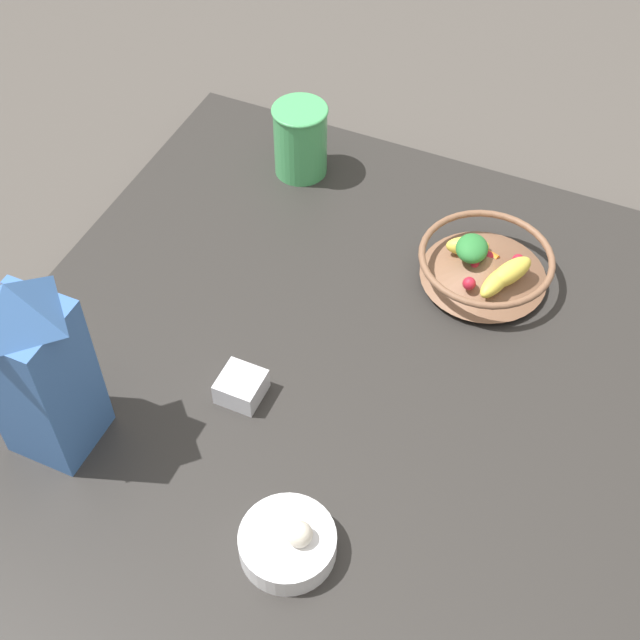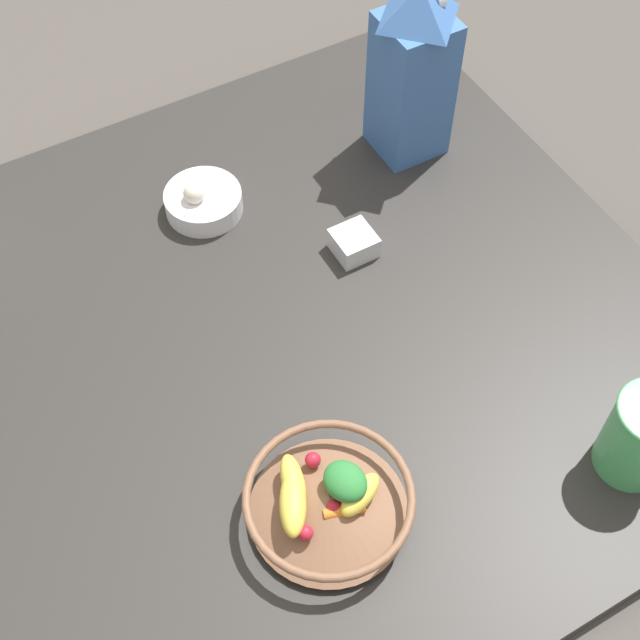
{
  "view_description": "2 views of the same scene",
  "coord_description": "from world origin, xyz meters",
  "px_view_note": "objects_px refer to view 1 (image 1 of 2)",
  "views": [
    {
      "loc": [
        0.66,
        0.24,
        0.98
      ],
      "look_at": [
        -0.0,
        -0.06,
        0.13
      ],
      "focal_mm": 50.0,
      "sensor_mm": 36.0,
      "label": 1
    },
    {
      "loc": [
        -0.6,
        0.3,
        0.99
      ],
      "look_at": [
        -0.03,
        -0.02,
        0.07
      ],
      "focal_mm": 50.0,
      "sensor_mm": 36.0,
      "label": 2
    }
  ],
  "objects_px": {
    "fruit_bowl": "(485,265)",
    "drinking_cup": "(300,139)",
    "garlic_bowl": "(288,543)",
    "spice_jar": "(241,387)",
    "milk_carton": "(36,366)"
  },
  "relations": [
    {
      "from": "fruit_bowl",
      "to": "spice_jar",
      "type": "bearing_deg",
      "value": -35.0
    },
    {
      "from": "drinking_cup",
      "to": "spice_jar",
      "type": "distance_m",
      "value": 0.46
    },
    {
      "from": "milk_carton",
      "to": "fruit_bowl",
      "type": "bearing_deg",
      "value": 139.14
    },
    {
      "from": "spice_jar",
      "to": "drinking_cup",
      "type": "bearing_deg",
      "value": -164.9
    },
    {
      "from": "spice_jar",
      "to": "garlic_bowl",
      "type": "height_order",
      "value": "garlic_bowl"
    },
    {
      "from": "milk_carton",
      "to": "spice_jar",
      "type": "distance_m",
      "value": 0.26
    },
    {
      "from": "milk_carton",
      "to": "drinking_cup",
      "type": "bearing_deg",
      "value": 174.08
    },
    {
      "from": "drinking_cup",
      "to": "garlic_bowl",
      "type": "height_order",
      "value": "drinking_cup"
    },
    {
      "from": "fruit_bowl",
      "to": "drinking_cup",
      "type": "relative_size",
      "value": 1.6
    },
    {
      "from": "drinking_cup",
      "to": "garlic_bowl",
      "type": "relative_size",
      "value": 1.08
    },
    {
      "from": "garlic_bowl",
      "to": "fruit_bowl",
      "type": "bearing_deg",
      "value": 171.25
    },
    {
      "from": "spice_jar",
      "to": "garlic_bowl",
      "type": "xyz_separation_m",
      "value": [
        0.17,
        0.15,
        0.0
      ]
    },
    {
      "from": "fruit_bowl",
      "to": "garlic_bowl",
      "type": "bearing_deg",
      "value": -8.75
    },
    {
      "from": "fruit_bowl",
      "to": "drinking_cup",
      "type": "height_order",
      "value": "drinking_cup"
    },
    {
      "from": "fruit_bowl",
      "to": "drinking_cup",
      "type": "distance_m",
      "value": 0.37
    }
  ]
}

